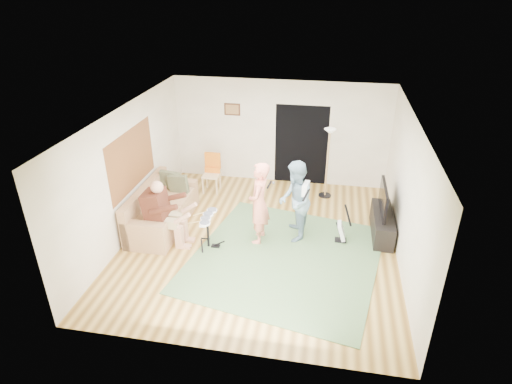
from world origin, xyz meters
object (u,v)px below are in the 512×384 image
Objects in this scene: dining_chair at (212,178)px; torchiere_lamp at (328,151)px; guitar_spare at (342,231)px; sofa at (159,212)px; singer at (259,203)px; guitarist at (295,201)px; tv_cabinet at (382,224)px; drum_kit at (208,233)px; television at (383,199)px.

torchiere_lamp is at bearing 4.17° from dining_chair.
guitar_spare is at bearing -78.52° from torchiere_lamp.
sofa reaches higher than guitar_spare.
singer is 0.74m from guitarist.
torchiere_lamp is at bearing 128.13° from tv_cabinet.
dining_chair is (0.69, 1.83, 0.05)m from sofa.
tv_cabinet is at bearing 95.54° from guitarist.
singer is at bearing -78.88° from guitarist.
singer is at bearing -5.72° from sofa.
drum_kit is 0.67× the size of television.
singer reaches higher than dining_chair.
torchiere_lamp reaches higher than guitar_spare.
torchiere_lamp reaches higher than tv_cabinet.
sofa is at bearing -93.36° from singer.
torchiere_lamp is at bearing 101.48° from guitar_spare.
guitarist is at bearing 0.34° from sofa.
singer is at bearing -119.41° from torchiere_lamp.
television is (0.79, 0.43, 0.60)m from guitar_spare.
television is at bearing 28.51° from guitar_spare.
drum_kit is 0.43× the size of singer.
guitarist is at bearing -38.67° from dining_chair.
torchiere_lamp is 1.25× the size of tv_cabinet.
singer is at bearing 23.53° from drum_kit.
torchiere_lamp is 3.00m from dining_chair.
television reaches higher than guitar_spare.
drum_kit is 0.53× the size of tv_cabinet.
television is at bearing -180.00° from tv_cabinet.
television is (4.75, 0.46, 0.55)m from sofa.
torchiere_lamp is (0.58, 2.03, 0.35)m from guitarist.
torchiere_lamp is (3.55, 2.05, 0.90)m from sofa.
guitarist is 1.22× the size of tv_cabinet.
television is at bearing -53.00° from torchiere_lamp.
sofa reaches higher than drum_kit.
singer is 0.99× the size of torchiere_lamp.
tv_cabinet is at bearing 107.60° from singer.
torchiere_lamp is (-0.41, 2.02, 0.95)m from guitar_spare.
dining_chair is (-3.27, 1.80, 0.10)m from guitar_spare.
dining_chair is at bearing 69.34° from sofa.
torchiere_lamp is at bearing 155.91° from guitarist.
torchiere_lamp is at bearing 127.00° from television.
dining_chair is at bearing 103.78° from drum_kit.
sofa is 3.02m from guitarist.
guitarist reaches higher than dining_chair.
sofa is 1.45m from drum_kit.
television is at bearing 95.91° from guitarist.
guitar_spare is at bearing -152.94° from tv_cabinet.
tv_cabinet is at bearing 0.00° from television.
sofa is 2.00× the size of television.
dining_chair is 0.88× the size of television.
television is at bearing 107.89° from singer.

